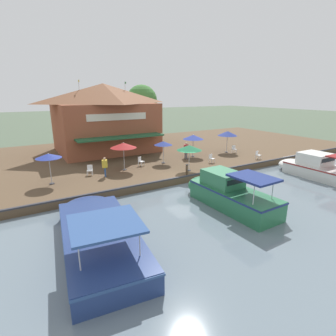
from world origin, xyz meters
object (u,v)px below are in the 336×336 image
person_near_entrance (186,149)px  patio_umbrella_mid_patio_right (163,143)px  patio_umbrella_by_entrance (123,145)px  motorboat_far_downstream (318,168)px  cafe_chair_back_row_seat (141,161)px  tree_downstream_bank (109,106)px  patio_umbrella_far_corner (189,148)px  cafe_chair_facing_river (234,149)px  cafe_chair_mid_patio (90,170)px  patio_umbrella_back_row (193,137)px  cafe_chair_beside_entrance (211,158)px  motorboat_fourth_along (97,230)px  motorboat_distant_upstream (225,192)px  cafe_chair_far_corner_seat (258,155)px  tree_upstream_bank (141,102)px  person_mid_patio (105,165)px  mooring_post (187,170)px  waterfront_restaurant (105,117)px  patio_umbrella_near_quay_edge (48,156)px  patio_umbrella_mid_patio_left (228,133)px

person_near_entrance → patio_umbrella_mid_patio_right: bearing=-84.6°
patio_umbrella_by_entrance → motorboat_far_downstream: 17.31m
cafe_chair_back_row_seat → tree_downstream_bank: (-11.37, 0.94, 4.57)m
patio_umbrella_far_corner → cafe_chair_facing_river: 9.47m
cafe_chair_mid_patio → person_near_entrance: (-0.57, 10.15, 0.63)m
tree_downstream_bank → patio_umbrella_back_row: bearing=27.3°
person_near_entrance → cafe_chair_beside_entrance: bearing=26.3°
patio_umbrella_back_row → patio_umbrella_far_corner: bearing=-39.5°
cafe_chair_facing_river → cafe_chair_mid_patio: size_ratio=1.00×
motorboat_fourth_along → motorboat_distant_upstream: (-0.09, 8.62, 0.29)m
cafe_chair_beside_entrance → cafe_chair_far_corner_seat: size_ratio=1.00×
tree_upstream_bank → tree_downstream_bank: tree_upstream_bank is taller
cafe_chair_beside_entrance → person_mid_patio: 10.51m
patio_umbrella_mid_patio_right → tree_upstream_bank: tree_upstream_bank is taller
tree_upstream_bank → motorboat_distant_upstream: bearing=-12.2°
person_near_entrance → tree_downstream_bank: bearing=-159.2°
patio_umbrella_mid_patio_right → motorboat_distant_upstream: size_ratio=0.30×
cafe_chair_beside_entrance → mooring_post: bearing=-63.5°
cafe_chair_mid_patio → motorboat_distant_upstream: (9.43, 6.44, -0.15)m
patio_umbrella_by_entrance → cafe_chair_beside_entrance: size_ratio=2.96×
person_near_entrance → cafe_chair_far_corner_seat: bearing=59.1°
person_mid_patio → tree_upstream_bank: size_ratio=0.21×
waterfront_restaurant → cafe_chair_beside_entrance: 13.58m
cafe_chair_back_row_seat → motorboat_fourth_along: (10.04, -7.10, -0.44)m
patio_umbrella_near_quay_edge → patio_umbrella_far_corner: patio_umbrella_near_quay_edge is taller
patio_umbrella_mid_patio_right → cafe_chair_beside_entrance: patio_umbrella_mid_patio_right is taller
cafe_chair_back_row_seat → motorboat_far_downstream: size_ratio=0.11×
patio_umbrella_by_entrance → person_mid_patio: 2.63m
person_mid_patio → mooring_post: 6.76m
waterfront_restaurant → cafe_chair_beside_entrance: (11.12, 6.99, -3.46)m
patio_umbrella_near_quay_edge → patio_umbrella_mid_patio_left: patio_umbrella_mid_patio_left is taller
patio_umbrella_near_quay_edge → cafe_chair_mid_patio: bearing=104.5°
motorboat_distant_upstream → tree_downstream_bank: size_ratio=1.00×
patio_umbrella_by_entrance → patio_umbrella_mid_patio_left: bearing=93.7°
patio_umbrella_near_quay_edge → cafe_chair_back_row_seat: (-1.32, 8.02, -1.70)m
patio_umbrella_mid_patio_right → tree_upstream_bank: size_ratio=0.28×
cafe_chair_far_corner_seat → patio_umbrella_back_row: bearing=-130.3°
waterfront_restaurant → cafe_chair_facing_river: size_ratio=13.20×
waterfront_restaurant → patio_umbrella_far_corner: 12.89m
patio_umbrella_mid_patio_right → patio_umbrella_by_entrance: bearing=-85.5°
patio_umbrella_far_corner → tree_upstream_bank: bearing=168.2°
patio_umbrella_mid_patio_left → motorboat_distant_upstream: size_ratio=0.35×
patio_umbrella_far_corner → cafe_chair_mid_patio: size_ratio=2.75×
tree_upstream_bank → person_near_entrance: bearing=-5.7°
person_mid_patio → tree_upstream_bank: (-15.14, 10.53, 4.51)m
patio_umbrella_near_quay_edge → cafe_chair_far_corner_seat: bearing=82.8°
tree_upstream_bank → mooring_post: bearing=-14.1°
patio_umbrella_near_quay_edge → cafe_chair_back_row_seat: 8.30m
waterfront_restaurant → tree_downstream_bank: size_ratio=1.54×
cafe_chair_facing_river → motorboat_distant_upstream: size_ratio=0.12×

